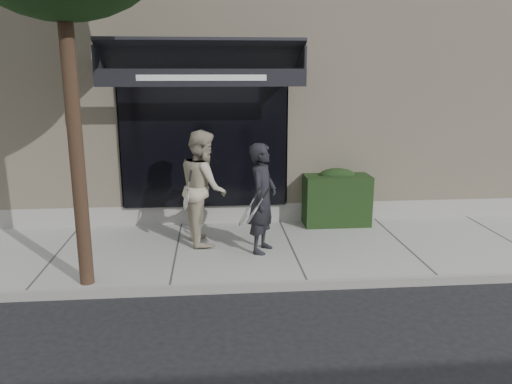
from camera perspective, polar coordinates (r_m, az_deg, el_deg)
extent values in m
plane|color=black|center=(8.90, 4.02, -6.90)|extent=(80.00, 80.00, 0.00)
cube|color=gray|center=(8.88, 4.02, -6.53)|extent=(20.00, 3.00, 0.12)
cube|color=gray|center=(7.46, 5.92, -10.52)|extent=(20.00, 0.10, 0.14)
cube|color=beige|center=(13.30, 0.77, 12.03)|extent=(14.00, 7.00, 5.50)
cube|color=gray|center=(10.42, 2.58, -2.36)|extent=(14.02, 0.42, 0.50)
cube|color=black|center=(9.87, -5.92, 5.89)|extent=(3.20, 0.30, 2.60)
cube|color=gray|center=(10.17, -15.01, 5.72)|extent=(0.08, 0.40, 2.60)
cube|color=gray|center=(10.12, 3.24, 6.13)|extent=(0.08, 0.40, 2.60)
cube|color=gray|center=(9.93, -6.10, 13.69)|extent=(3.36, 0.40, 0.12)
cube|color=black|center=(9.24, -6.21, 15.31)|extent=(3.60, 1.03, 0.55)
cube|color=black|center=(8.73, -6.20, 12.86)|extent=(3.60, 0.05, 0.30)
cube|color=white|center=(8.70, -6.20, 12.86)|extent=(2.20, 0.01, 0.10)
cube|color=black|center=(9.43, -17.42, 14.27)|extent=(0.04, 1.00, 0.45)
cube|color=black|center=(9.38, 5.12, 14.82)|extent=(0.04, 1.00, 0.45)
cube|color=black|center=(10.10, 9.14, -0.86)|extent=(1.30, 0.70, 1.00)
ellipsoid|color=black|center=(9.99, 9.24, 1.92)|extent=(0.71, 0.38, 0.27)
cylinder|color=black|center=(7.21, -20.07, 7.13)|extent=(0.20, 0.20, 4.80)
imported|color=black|center=(8.33, 0.75, -0.73)|extent=(0.68, 0.80, 1.86)
torus|color=silver|center=(8.03, -0.40, -2.56)|extent=(0.23, 0.33, 0.27)
cylinder|color=silver|center=(8.03, -0.40, -2.56)|extent=(0.19, 0.29, 0.23)
cylinder|color=silver|center=(8.03, -0.40, -2.56)|extent=(0.16, 0.05, 0.11)
cylinder|color=black|center=(8.03, -0.40, -2.56)|extent=(0.19, 0.06, 0.13)
torus|color=silver|center=(8.01, -1.29, -2.69)|extent=(0.17, 0.30, 0.28)
cylinder|color=silver|center=(8.01, -1.29, -2.69)|extent=(0.13, 0.27, 0.24)
cylinder|color=silver|center=(8.01, -1.29, -2.69)|extent=(0.17, 0.02, 0.10)
cylinder|color=black|center=(8.01, -1.29, -2.69)|extent=(0.19, 0.03, 0.12)
imported|color=#B8AC93|center=(8.83, -6.04, 0.55)|extent=(0.93, 1.10, 2.02)
torus|color=silver|center=(8.60, -7.98, -0.88)|extent=(0.15, 0.31, 0.30)
cylinder|color=silver|center=(8.60, -7.98, -0.88)|extent=(0.12, 0.28, 0.27)
cylinder|color=silver|center=(8.60, -7.98, -0.88)|extent=(0.18, 0.06, 0.06)
cylinder|color=black|center=(8.60, -7.98, -0.88)|extent=(0.20, 0.08, 0.07)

